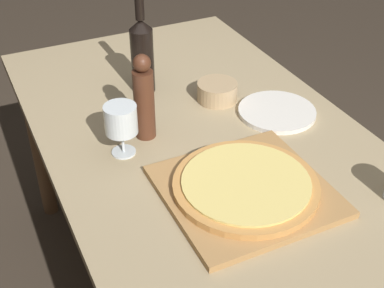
% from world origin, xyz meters
% --- Properties ---
extents(dining_table, '(0.88, 1.68, 0.73)m').
position_xyz_m(dining_table, '(0.00, 0.00, 0.65)').
color(dining_table, '#9E8966').
rests_on(dining_table, ground_plane).
extents(cutting_board, '(0.39, 0.38, 0.02)m').
position_xyz_m(cutting_board, '(-0.02, -0.21, 0.74)').
color(cutting_board, '#A87A47').
rests_on(cutting_board, dining_table).
extents(pizza, '(0.36, 0.36, 0.02)m').
position_xyz_m(pizza, '(-0.02, -0.21, 0.76)').
color(pizza, '#C68947').
rests_on(pizza, cutting_board).
extents(wine_bottle, '(0.07, 0.07, 0.32)m').
position_xyz_m(wine_bottle, '(-0.06, 0.38, 0.86)').
color(wine_bottle, black).
rests_on(wine_bottle, dining_table).
extents(pepper_mill, '(0.06, 0.06, 0.25)m').
position_xyz_m(pepper_mill, '(-0.15, 0.13, 0.85)').
color(pepper_mill, '#4C2819').
rests_on(pepper_mill, dining_table).
extents(wine_glass, '(0.09, 0.09, 0.15)m').
position_xyz_m(wine_glass, '(-0.24, 0.08, 0.83)').
color(wine_glass, silver).
rests_on(wine_glass, dining_table).
extents(small_bowl, '(0.13, 0.13, 0.06)m').
position_xyz_m(small_bowl, '(0.13, 0.22, 0.76)').
color(small_bowl, tan).
rests_on(small_bowl, dining_table).
extents(dinner_plate, '(0.24, 0.24, 0.01)m').
position_xyz_m(dinner_plate, '(0.25, 0.07, 0.74)').
color(dinner_plate, silver).
rests_on(dinner_plate, dining_table).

